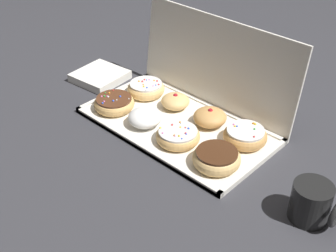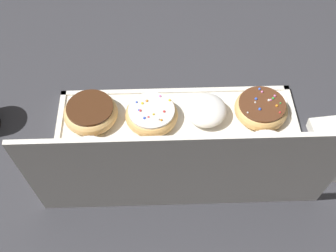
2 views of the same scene
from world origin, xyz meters
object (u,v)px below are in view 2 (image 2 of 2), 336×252
(jelly_filled_donut_5, at_px, (211,158))
(jelly_filled_donut_6, at_px, (147,159))
(powdered_filled_donut_1, at_px, (206,110))
(sprinkle_donut_2, at_px, (152,114))
(chocolate_frosted_donut_3, at_px, (91,112))
(donut_box, at_px, (178,140))
(sprinkle_donut_4, at_px, (267,154))
(sprinkle_donut_0, at_px, (261,108))
(sprinkle_donut_7, at_px, (88,161))

(jelly_filled_donut_5, bearing_deg, jelly_filled_donut_6, 0.29)
(powdered_filled_donut_1, distance_m, sprinkle_donut_2, 0.12)
(chocolate_frosted_donut_3, bearing_deg, donut_box, 161.72)
(sprinkle_donut_4, distance_m, jelly_filled_donut_5, 0.12)
(jelly_filled_donut_5, relative_size, jelly_filled_donut_6, 0.90)
(donut_box, distance_m, jelly_filled_donut_5, 0.09)
(sprinkle_donut_0, relative_size, powdered_filled_donut_1, 1.27)
(sprinkle_donut_7, bearing_deg, chocolate_frosted_donut_3, -88.01)
(sprinkle_donut_7, bearing_deg, sprinkle_donut_2, -137.47)
(donut_box, height_order, powdered_filled_donut_1, powdered_filled_donut_1)
(donut_box, height_order, jelly_filled_donut_5, jelly_filled_donut_5)
(sprinkle_donut_0, distance_m, powdered_filled_donut_1, 0.12)
(powdered_filled_donut_1, relative_size, sprinkle_donut_2, 0.80)
(powdered_filled_donut_1, relative_size, chocolate_frosted_donut_3, 0.78)
(chocolate_frosted_donut_3, relative_size, jelly_filled_donut_6, 1.29)
(donut_box, xyz_separation_m, jelly_filled_donut_5, (-0.06, 0.06, 0.02))
(donut_box, distance_m, sprinkle_donut_0, 0.20)
(donut_box, relative_size, sprinkle_donut_2, 4.57)
(chocolate_frosted_donut_3, bearing_deg, sprinkle_donut_2, 176.94)
(sprinkle_donut_2, bearing_deg, powdered_filled_donut_1, -178.01)
(sprinkle_donut_4, relative_size, sprinkle_donut_7, 1.00)
(sprinkle_donut_0, bearing_deg, donut_box, 18.87)
(sprinkle_donut_0, height_order, sprinkle_donut_7, sprinkle_donut_7)
(chocolate_frosted_donut_3, distance_m, sprinkle_donut_7, 0.12)
(sprinkle_donut_2, bearing_deg, donut_box, 135.44)
(donut_box, bearing_deg, chocolate_frosted_donut_3, -18.28)
(sprinkle_donut_4, height_order, jelly_filled_donut_6, jelly_filled_donut_6)
(donut_box, height_order, sprinkle_donut_0, sprinkle_donut_0)
(sprinkle_donut_0, relative_size, sprinkle_donut_2, 1.01)
(sprinkle_donut_0, xyz_separation_m, sprinkle_donut_4, (0.01, 0.12, 0.00))
(donut_box, bearing_deg, sprinkle_donut_0, -161.13)
(powdered_filled_donut_1, height_order, sprinkle_donut_2, powdered_filled_donut_1)
(sprinkle_donut_4, height_order, jelly_filled_donut_5, jelly_filled_donut_5)
(donut_box, bearing_deg, sprinkle_donut_4, 161.94)
(sprinkle_donut_4, relative_size, jelly_filled_donut_5, 1.38)
(donut_box, xyz_separation_m, sprinkle_donut_4, (-0.18, 0.06, 0.02))
(donut_box, relative_size, sprinkle_donut_0, 4.51)
(sprinkle_donut_0, distance_m, sprinkle_donut_7, 0.39)
(powdered_filled_donut_1, bearing_deg, donut_box, 43.67)
(sprinkle_donut_7, bearing_deg, sprinkle_donut_4, -179.31)
(powdered_filled_donut_1, distance_m, sprinkle_donut_7, 0.27)
(sprinkle_donut_0, bearing_deg, sprinkle_donut_2, 1.92)
(sprinkle_donut_0, bearing_deg, chocolate_frosted_donut_3, 0.15)
(chocolate_frosted_donut_3, distance_m, jelly_filled_donut_6, 0.18)
(sprinkle_donut_2, bearing_deg, jelly_filled_donut_5, 134.86)
(powdered_filled_donut_1, distance_m, sprinkle_donut_4, 0.16)
(powdered_filled_donut_1, xyz_separation_m, sprinkle_donut_4, (-0.12, 0.12, -0.00))
(sprinkle_donut_0, height_order, sprinkle_donut_4, sprinkle_donut_4)
(chocolate_frosted_donut_3, distance_m, sprinkle_donut_4, 0.38)
(jelly_filled_donut_6, distance_m, sprinkle_donut_7, 0.12)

